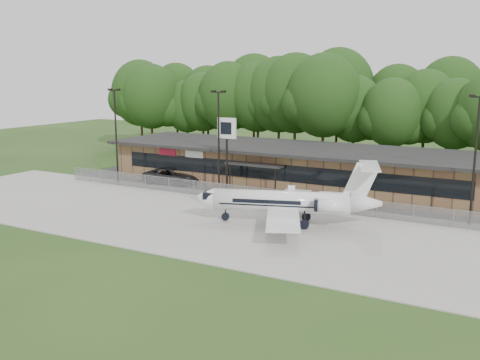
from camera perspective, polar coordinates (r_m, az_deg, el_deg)
The scene contains 12 objects.
ground at distance 37.15m, azimuth -8.72°, elevation -7.33°, with size 160.00×160.00×0.00m, color #234117.
apron at distance 43.46m, azimuth -2.32°, elevation -4.40°, with size 64.00×18.00×0.08m, color #9E9B93.
parking_lot at distance 53.36m, azimuth 4.03°, elevation -1.48°, with size 50.00×9.00×0.06m, color #383835.
terminal at distance 56.94m, azimuth 5.92°, elevation 1.50°, with size 41.00×11.65×4.30m.
fence at distance 49.23m, azimuth 1.86°, elevation -1.65°, with size 46.00×0.04×1.52m.
treeline at distance 73.25m, azimuth 11.54°, elevation 7.68°, with size 72.00×12.00×15.00m, color #133811, non-canonical shape.
light_pole_left at distance 59.73m, azimuth -13.11°, elevation 5.40°, with size 1.55×0.30×10.23m.
light_pole_mid at distance 52.04m, azimuth -2.30°, elevation 4.86°, with size 1.55×0.30×10.23m.
light_pole_right at distance 44.89m, azimuth 23.83°, elevation 2.89°, with size 1.55×0.30×10.23m.
business_jet at distance 42.14m, azimuth 5.16°, elevation -2.41°, with size 15.13×13.56×5.14m.
suv at distance 58.34m, azimuth -7.27°, elevation 0.41°, with size 2.94×6.37×1.77m, color #2E2E30.
pole_sign at distance 51.94m, azimuth -1.43°, elevation 4.68°, with size 2.00×0.27×7.61m.
Camera 1 is at (21.56, -27.88, 11.73)m, focal length 40.00 mm.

